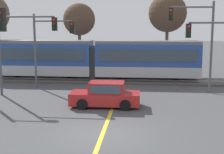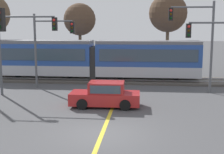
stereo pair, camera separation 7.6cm
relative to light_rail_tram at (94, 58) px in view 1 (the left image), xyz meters
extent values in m
plane|color=#474749|center=(2.57, -14.20, -2.05)|extent=(200.00, 200.00, 0.00)
cube|color=#4C4742|center=(2.57, 0.01, -1.96)|extent=(120.00, 4.00, 0.18)
cube|color=#939399|center=(2.57, -0.71, -1.82)|extent=(120.00, 0.08, 0.10)
cube|color=#939399|center=(2.57, 0.73, -1.82)|extent=(120.00, 0.08, 0.10)
cube|color=#B7BAC1|center=(-4.75, 0.01, -1.07)|extent=(9.00, 2.60, 0.90)
cube|color=#284C9E|center=(-4.75, 0.01, 0.33)|extent=(9.00, 2.60, 1.90)
cube|color=#384756|center=(-4.75, -1.31, 0.38)|extent=(8.28, 0.04, 1.04)
cube|color=slate|center=(-4.75, 0.01, 1.42)|extent=(9.00, 2.39, 0.28)
cylinder|color=black|center=(-2.28, 0.01, -1.52)|extent=(0.70, 0.20, 0.70)
cylinder|color=black|center=(-7.22, 0.01, -1.52)|extent=(0.70, 0.20, 0.70)
cube|color=#B7BAC1|center=(4.75, 0.01, -1.07)|extent=(9.00, 2.60, 0.90)
cube|color=#284C9E|center=(4.75, 0.01, 0.33)|extent=(9.00, 2.60, 1.90)
cube|color=#384756|center=(4.75, -1.31, 0.38)|extent=(8.28, 0.04, 1.04)
cube|color=slate|center=(4.75, 0.01, 1.42)|extent=(9.00, 2.39, 0.28)
cylinder|color=black|center=(7.22, 0.01, -1.52)|extent=(0.70, 0.20, 0.70)
cylinder|color=black|center=(2.27, 0.01, -1.52)|extent=(0.70, 0.20, 0.70)
cube|color=#2D2D2D|center=(0.00, 0.01, -0.37)|extent=(0.50, 2.34, 2.80)
cube|color=gold|center=(2.57, -9.37, -2.05)|extent=(0.20, 14.76, 0.01)
cube|color=#B22323|center=(2.09, -9.22, -1.53)|extent=(4.23, 1.77, 0.72)
cube|color=#B22323|center=(2.19, -9.22, -0.85)|extent=(2.12, 1.55, 0.64)
cube|color=#384756|center=(1.19, -9.23, -0.85)|extent=(0.12, 1.43, 0.52)
cube|color=#384756|center=(2.20, -10.00, -0.85)|extent=(1.79, 0.07, 0.48)
cylinder|color=black|center=(0.84, -10.09, -1.73)|extent=(0.64, 0.23, 0.64)
cylinder|color=black|center=(0.81, -8.39, -1.73)|extent=(0.64, 0.23, 0.64)
cylinder|color=black|center=(3.36, -10.05, -1.73)|extent=(0.64, 0.23, 0.64)
cylinder|color=black|center=(3.33, -8.35, -1.73)|extent=(0.64, 0.23, 0.64)
cylinder|color=#515459|center=(-4.14, -3.68, 0.86)|extent=(0.18, 0.18, 5.82)
cylinder|color=#515459|center=(-2.64, -3.68, 3.20)|extent=(3.00, 0.12, 0.12)
cube|color=black|center=(-1.14, -3.68, 2.70)|extent=(0.32, 0.28, 0.90)
sphere|color=red|center=(-1.14, -3.83, 2.97)|extent=(0.18, 0.18, 0.18)
sphere|color=#3A2706|center=(-1.14, -3.83, 2.70)|extent=(0.18, 0.18, 0.18)
sphere|color=black|center=(-1.14, -3.83, 2.43)|extent=(0.18, 0.18, 0.18)
cylinder|color=#515459|center=(9.28, -4.40, 1.26)|extent=(0.18, 0.18, 6.62)
cylinder|color=#515459|center=(7.78, -4.40, 4.15)|extent=(3.00, 0.12, 0.12)
cube|color=black|center=(6.28, -4.40, 3.65)|extent=(0.32, 0.28, 0.90)
sphere|color=red|center=(6.28, -4.55, 3.92)|extent=(0.18, 0.18, 0.18)
sphere|color=#3A2706|center=(6.28, -4.55, 3.65)|extent=(0.18, 0.18, 0.18)
sphere|color=black|center=(6.28, -4.55, 3.38)|extent=(0.18, 0.18, 0.18)
cube|color=black|center=(-1.14, -15.87, 3.01)|extent=(0.32, 0.28, 0.90)
cylinder|color=#515459|center=(9.20, -7.12, 3.01)|extent=(4.00, 0.12, 0.12)
cube|color=black|center=(7.20, -7.12, 2.51)|extent=(0.32, 0.28, 0.90)
sphere|color=red|center=(7.20, -7.27, 2.78)|extent=(0.18, 0.18, 0.18)
sphere|color=#3A2706|center=(7.20, -7.27, 2.51)|extent=(0.18, 0.18, 0.18)
sphere|color=black|center=(7.20, -7.27, 2.24)|extent=(0.18, 0.18, 0.18)
cylinder|color=#515459|center=(-5.65, -6.68, 0.97)|extent=(0.18, 0.18, 6.05)
cylinder|color=#515459|center=(-3.65, -6.68, 3.44)|extent=(4.00, 0.12, 0.12)
cube|color=black|center=(-1.65, -6.68, 2.94)|extent=(0.32, 0.28, 0.90)
sphere|color=red|center=(-1.65, -6.83, 3.21)|extent=(0.18, 0.18, 0.18)
sphere|color=#3A2706|center=(-1.65, -6.83, 2.94)|extent=(0.18, 0.18, 0.18)
sphere|color=black|center=(-1.65, -6.83, 2.67)|extent=(0.18, 0.18, 0.18)
cylinder|color=brown|center=(-2.35, 5.08, 0.41)|extent=(0.32, 0.32, 4.92)
sphere|color=#4C3828|center=(-2.35, 5.08, 3.55)|extent=(3.36, 3.36, 3.36)
cylinder|color=brown|center=(6.74, 4.56, 0.66)|extent=(0.32, 0.32, 5.43)
sphere|color=#4C3828|center=(6.74, 4.56, 4.14)|extent=(3.82, 3.82, 3.82)
camera|label=1|loc=(4.32, -27.58, 2.72)|focal=50.00mm
camera|label=2|loc=(4.40, -27.57, 2.72)|focal=50.00mm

